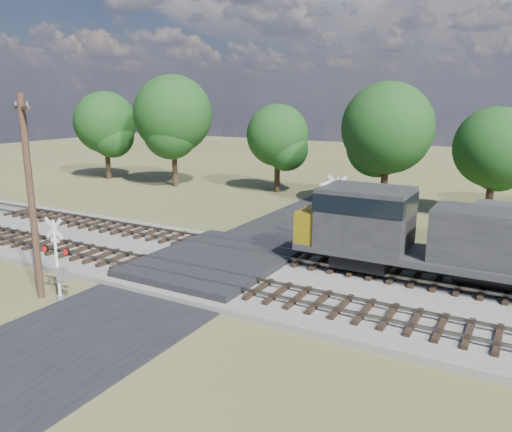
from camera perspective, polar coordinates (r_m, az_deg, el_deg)
The scene contains 11 objects.
ground at distance 26.88m, azimuth -5.12°, elevation -6.17°, with size 160.00×160.00×0.00m, color #4E502A.
ballast_bed at distance 23.49m, azimuth 16.47°, elevation -9.25°, with size 140.00×10.00×0.30m, color gray.
road at distance 26.87m, azimuth -5.12°, elevation -6.09°, with size 7.00×60.00×0.08m, color black.
crossing_panel at distance 27.17m, azimuth -4.53°, elevation -5.25°, with size 7.00×9.00×0.62m, color #262628.
track_near at distance 23.57m, azimuth -1.58°, elevation -7.91°, with size 140.00×2.60×0.33m.
track_far at distance 27.73m, azimuth 3.75°, elevation -4.63°, with size 140.00×2.60×0.33m.
crossing_signal_near at distance 23.99m, azimuth -21.61°, elevation -5.45°, with size 1.56×0.36×3.87m.
crossing_signal_far at distance 29.89m, azimuth 8.97°, elevation -0.45°, with size 1.84×0.50×4.61m.
utility_pole at distance 24.01m, azimuth -24.35°, elevation 2.34°, with size 2.12×0.96×9.18m.
equipment_shed at distance 31.80m, azimuth 26.94°, elevation -1.77°, with size 4.60×4.60×2.89m.
treeline at distance 41.11m, azimuth 23.60°, elevation 9.22°, with size 78.92×11.23×11.77m.
Camera 1 is at (14.47, -20.82, 8.94)m, focal length 35.00 mm.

